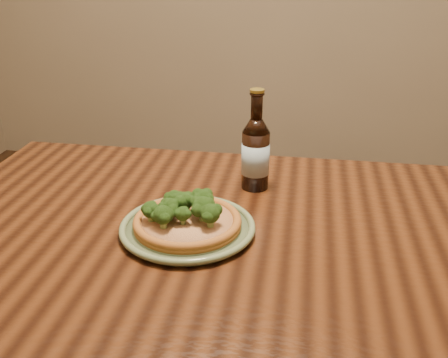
# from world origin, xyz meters

# --- Properties ---
(table) EXTENTS (1.60, 0.90, 0.75)m
(table) POSITION_xyz_m (0.00, 0.10, 0.66)
(table) COLOR #401E0D
(table) RESTS_ON ground
(plate) EXTENTS (0.28, 0.28, 0.02)m
(plate) POSITION_xyz_m (-0.22, 0.10, 0.76)
(plate) COLOR #697853
(plate) RESTS_ON table
(pizza) EXTENTS (0.22, 0.22, 0.07)m
(pizza) POSITION_xyz_m (-0.22, 0.10, 0.78)
(pizza) COLOR #9F5E24
(pizza) RESTS_ON plate
(beer_bottle) EXTENTS (0.07, 0.07, 0.24)m
(beer_bottle) POSITION_xyz_m (-0.11, 0.34, 0.84)
(beer_bottle) COLOR black
(beer_bottle) RESTS_ON table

